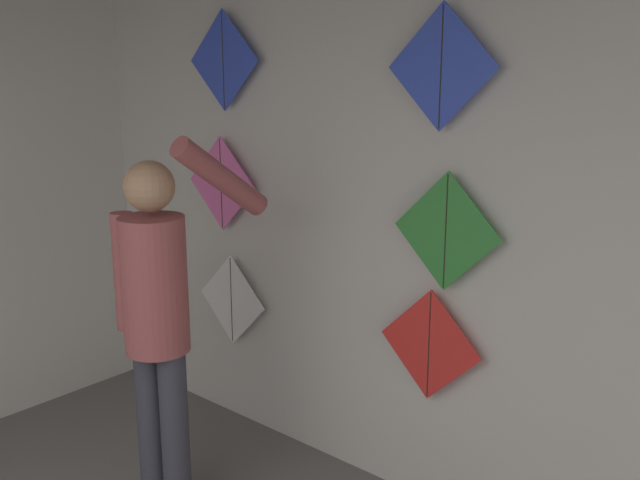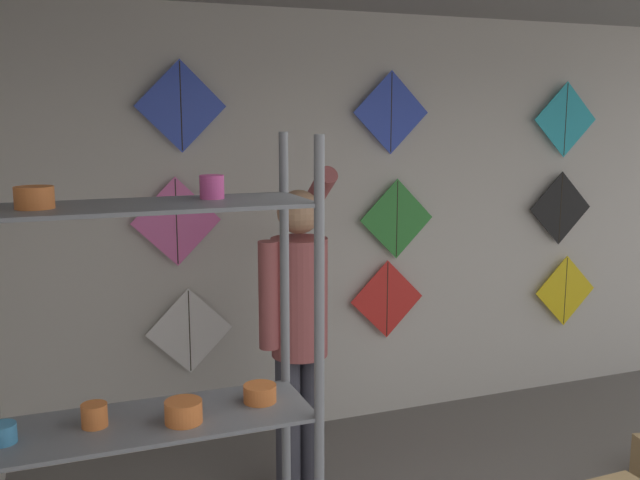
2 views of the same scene
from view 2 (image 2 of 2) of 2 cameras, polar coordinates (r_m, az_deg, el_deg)
name	(u,v)px [view 2 (image 2 of 2)]	position (r m, az deg, el deg)	size (l,w,h in m)	color
back_panel	(383,222)	(4.99, 5.03, 1.47)	(5.83, 0.06, 2.80)	beige
shelf_rack	(144,451)	(2.22, -13.88, -16.09)	(1.00, 0.35, 2.08)	slate
shopkeeper	(299,319)	(3.86, -1.72, -6.34)	(0.47, 0.68, 1.87)	#383842
kite_0	(189,331)	(4.62, -10.40, -7.17)	(0.55, 0.01, 0.55)	white
kite_1	(388,299)	(5.02, 5.43, -4.73)	(0.55, 0.01, 0.55)	red
kite_2	(565,291)	(5.87, 19.03, -3.86)	(0.55, 0.01, 0.55)	yellow
kite_3	(176,222)	(4.45, -11.41, 1.45)	(0.55, 0.01, 0.55)	pink
kite_4	(397,219)	(4.94, 6.16, 1.69)	(0.55, 0.01, 0.55)	#338C38
kite_5	(560,208)	(5.69, 18.68, 2.43)	(0.55, 0.01, 0.55)	black
kite_6	(181,106)	(4.42, -11.07, 10.46)	(0.55, 0.01, 0.55)	blue
kite_7	(391,113)	(4.86, 5.71, 10.11)	(0.55, 0.01, 0.55)	blue
kite_8	(566,120)	(5.65, 19.05, 9.10)	(0.55, 0.01, 0.55)	#28B2C6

